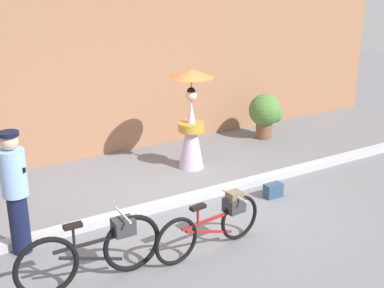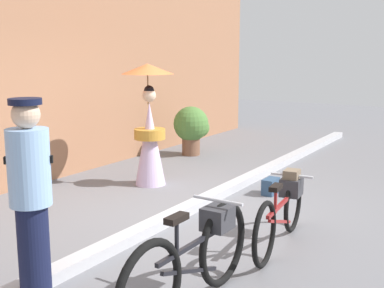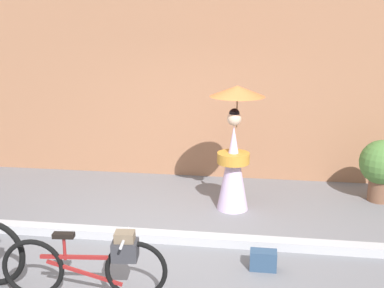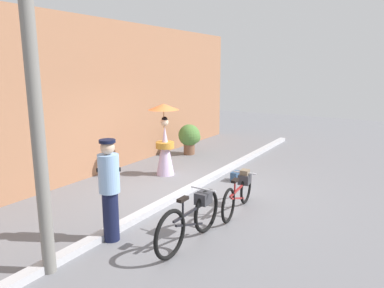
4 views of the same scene
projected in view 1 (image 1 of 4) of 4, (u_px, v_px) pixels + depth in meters
name	position (u px, v px, depth m)	size (l,w,h in m)	color
ground_plane	(188.00, 202.00, 8.42)	(30.00, 30.00, 0.00)	slate
building_wall	(111.00, 52.00, 10.16)	(14.00, 0.40, 4.08)	#9E6B4C
sidewalk_curb	(188.00, 198.00, 8.40)	(14.00, 0.20, 0.12)	#B2B2B7
bicycle_near_officer	(95.00, 251.00, 6.16)	(1.84, 0.48, 0.85)	black
bicycle_far_side	(215.00, 222.00, 6.90)	(1.74, 0.48, 0.76)	black
person_officer	(15.00, 190.00, 6.65)	(0.34, 0.34, 1.71)	#141938
person_with_parasol	(191.00, 119.00, 9.54)	(0.82, 0.82, 1.90)	silver
potted_plant_by_door	(266.00, 113.00, 11.34)	(0.73, 0.72, 1.00)	brown
backpack_on_pavement	(273.00, 190.00, 8.55)	(0.31, 0.17, 0.24)	navy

